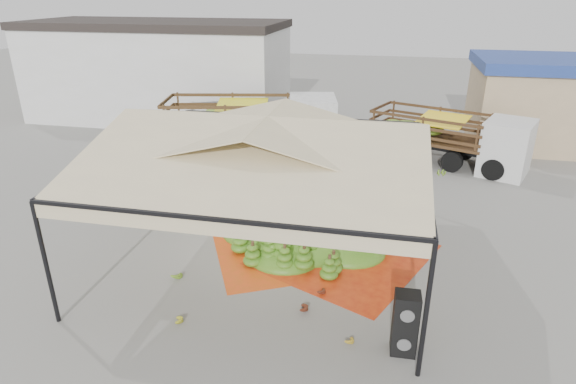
% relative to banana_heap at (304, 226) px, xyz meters
% --- Properties ---
extents(ground, '(90.00, 90.00, 0.00)m').
position_rel_banana_heap_xyz_m(ground, '(-0.85, -0.76, -0.56)').
color(ground, slate).
rests_on(ground, ground).
extents(canopy_tent, '(8.10, 8.10, 4.00)m').
position_rel_banana_heap_xyz_m(canopy_tent, '(-0.85, -0.76, 2.74)').
color(canopy_tent, black).
rests_on(canopy_tent, ground).
extents(building_white, '(14.30, 6.30, 5.40)m').
position_rel_banana_heap_xyz_m(building_white, '(-10.85, 13.24, 2.15)').
color(building_white, silver).
rests_on(building_white, ground).
extents(building_tan, '(6.30, 5.30, 4.10)m').
position_rel_banana_heap_xyz_m(building_tan, '(9.15, 12.24, 1.51)').
color(building_tan, tan).
rests_on(building_tan, ground).
extents(tarp_left, '(5.69, 5.60, 0.01)m').
position_rel_banana_heap_xyz_m(tarp_left, '(-0.38, -0.21, -0.56)').
color(tarp_left, '#E24115').
rests_on(tarp_left, ground).
extents(tarp_right, '(5.55, 5.65, 0.01)m').
position_rel_banana_heap_xyz_m(tarp_right, '(1.24, -0.42, -0.56)').
color(tarp_right, '#D14413').
rests_on(tarp_right, ground).
extents(banana_heap, '(5.95, 5.20, 1.12)m').
position_rel_banana_heap_xyz_m(banana_heap, '(0.00, 0.00, 0.00)').
color(banana_heap, '#306E17').
rests_on(banana_heap, ground).
extents(hand_yellow_a, '(0.47, 0.44, 0.17)m').
position_rel_banana_heap_xyz_m(hand_yellow_a, '(1.69, -4.07, -0.48)').
color(hand_yellow_a, gold).
rests_on(hand_yellow_a, ground).
extents(hand_yellow_b, '(0.55, 0.50, 0.20)m').
position_rel_banana_heap_xyz_m(hand_yellow_b, '(-2.20, -4.27, -0.46)').
color(hand_yellow_b, gold).
rests_on(hand_yellow_b, ground).
extents(hand_red_a, '(0.49, 0.45, 0.19)m').
position_rel_banana_heap_xyz_m(hand_red_a, '(0.82, -2.40, -0.47)').
color(hand_red_a, '#5C2515').
rests_on(hand_red_a, ground).
extents(hand_red_b, '(0.52, 0.44, 0.22)m').
position_rel_banana_heap_xyz_m(hand_red_b, '(0.49, -3.21, -0.45)').
color(hand_red_b, '#612E16').
rests_on(hand_red_b, ground).
extents(hand_green, '(0.58, 0.54, 0.21)m').
position_rel_banana_heap_xyz_m(hand_green, '(-2.99, -2.50, -0.46)').
color(hand_green, '#557D1A').
rests_on(hand_green, ground).
extents(hanging_bunches, '(4.74, 0.24, 0.20)m').
position_rel_banana_heap_xyz_m(hanging_bunches, '(1.37, -0.21, 2.06)').
color(hanging_bunches, '#417A19').
rests_on(hanging_bunches, ground).
extents(speaker_stack, '(0.53, 0.47, 1.42)m').
position_rel_banana_heap_xyz_m(speaker_stack, '(2.85, -4.13, 0.15)').
color(speaker_stack, black).
rests_on(speaker_stack, ground).
extents(banana_leaves, '(0.96, 1.36, 3.70)m').
position_rel_banana_heap_xyz_m(banana_leaves, '(-4.55, 1.00, -0.56)').
color(banana_leaves, '#296D1D').
rests_on(banana_leaves, ground).
extents(vendor, '(0.56, 0.39, 1.49)m').
position_rel_banana_heap_xyz_m(vendor, '(0.47, 3.39, 0.18)').
color(vendor, gray).
rests_on(vendor, ground).
extents(truck_left, '(7.90, 4.00, 2.59)m').
position_rel_banana_heap_xyz_m(truck_left, '(-3.59, 7.97, 1.03)').
color(truck_left, '#50351A').
rests_on(truck_left, ground).
extents(truck_right, '(6.78, 4.45, 2.21)m').
position_rel_banana_heap_xyz_m(truck_right, '(4.98, 8.29, 0.80)').
color(truck_right, '#452F17').
rests_on(truck_right, ground).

